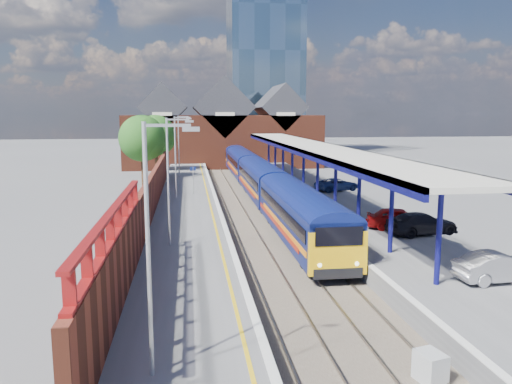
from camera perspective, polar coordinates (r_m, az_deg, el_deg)
ground at (r=52.13m, az=-1.70°, el=-0.14°), size 240.00×240.00×0.00m
ballast_bed at (r=42.34m, az=-0.28°, el=-2.21°), size 6.00×76.00×0.06m
rails at (r=42.33m, az=-0.28°, el=-2.09°), size 4.51×76.00×0.14m
left_platform at (r=41.91m, az=-7.76°, el=-1.75°), size 5.00×76.00×1.00m
right_platform at (r=43.43m, az=7.60°, el=-1.37°), size 6.00×76.00×1.00m
coping_left at (r=41.88m, az=-4.56°, el=-0.97°), size 0.30×76.00×0.05m
coping_right at (r=42.68m, az=3.92°, el=-0.78°), size 0.30×76.00×0.05m
yellow_line at (r=41.85m, az=-5.38°, el=-1.02°), size 0.14×76.00×0.01m
train at (r=55.49m, az=-0.56°, el=2.63°), size 2.87×65.90×3.45m
canopy at (r=44.59m, az=6.42°, el=5.07°), size 4.50×52.00×4.48m
lamp_post_a at (r=13.62m, az=-11.70°, el=-4.86°), size 1.48×0.18×7.00m
lamp_post_b at (r=27.41m, az=-9.73°, el=2.08°), size 1.48×0.18×7.00m
lamp_post_c at (r=43.33m, az=-9.03°, el=4.56°), size 1.48×0.18×7.00m
lamp_post_d at (r=59.29m, az=-8.70°, el=5.71°), size 1.48×0.18×7.00m
platform_sign at (r=45.54m, az=-7.19°, el=1.90°), size 0.55×0.08×2.50m
brick_wall at (r=35.31m, az=-12.04°, el=-0.64°), size 0.35×50.00×3.86m
station_building at (r=79.43m, az=-3.86°, el=6.91°), size 30.00×12.12×13.78m
glass_tower at (r=103.06m, az=0.95°, el=15.60°), size 14.20×14.20×40.30m
tree_near at (r=57.39m, az=-12.75°, el=5.85°), size 5.20×5.20×8.10m
tree_far at (r=65.29m, az=-11.27°, el=6.24°), size 5.20×5.20×8.10m
parked_car_red at (r=32.71m, az=15.99°, el=-2.92°), size 4.31×2.66×1.37m
parked_car_silver at (r=24.22m, az=26.06°, el=-7.71°), size 4.00×1.67×1.29m
parked_car_dark at (r=31.76m, az=18.41°, el=-3.43°), size 4.76×2.57×1.31m
parked_car_blue at (r=47.80m, az=9.24°, el=0.86°), size 4.67×3.21×1.19m
relay_cabinet at (r=17.04m, az=19.29°, el=-18.45°), size 0.90×1.04×1.00m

